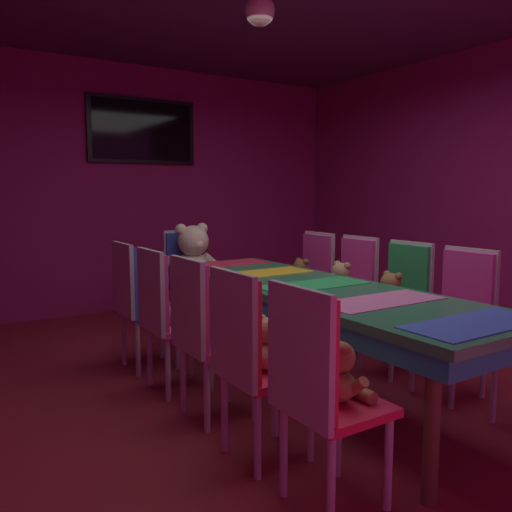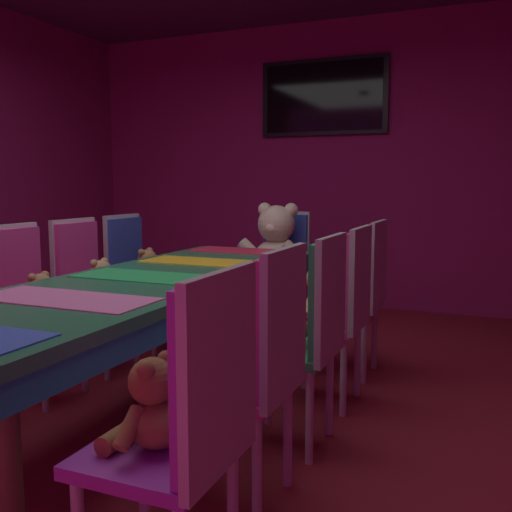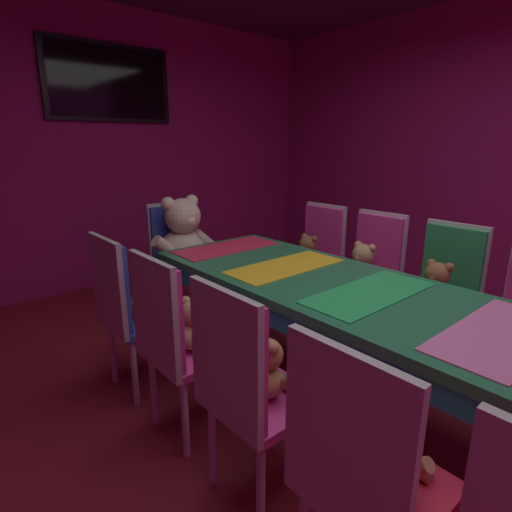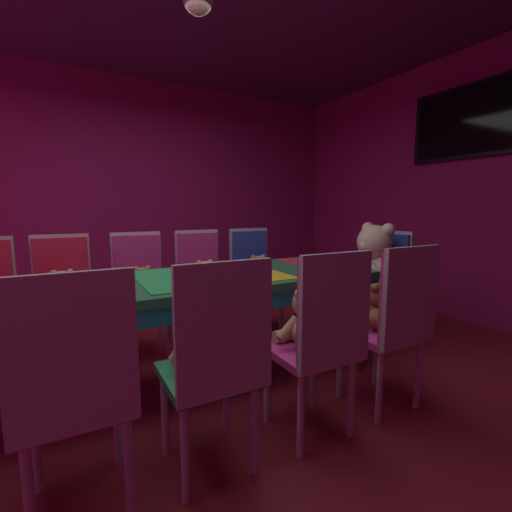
{
  "view_description": "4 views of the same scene",
  "coord_description": "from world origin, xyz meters",
  "px_view_note": "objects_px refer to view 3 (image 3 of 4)",
  "views": [
    {
      "loc": [
        -2.18,
        -2.7,
        1.36
      ],
      "look_at": [
        0.18,
        0.99,
        0.82
      ],
      "focal_mm": 36.67,
      "sensor_mm": 36.0,
      "label": 1
    },
    {
      "loc": [
        1.63,
        -2.45,
        1.21
      ],
      "look_at": [
        0.17,
        1.0,
        0.74
      ],
      "focal_mm": 40.47,
      "sensor_mm": 36.0,
      "label": 2
    },
    {
      "loc": [
        -1.72,
        -1.1,
        1.49
      ],
      "look_at": [
        0.09,
        1.0,
        0.71
      ],
      "focal_mm": 28.64,
      "sensor_mm": 36.0,
      "label": 3
    },
    {
      "loc": [
        2.19,
        -0.54,
        1.19
      ],
      "look_at": [
        -0.21,
        0.77,
        0.82
      ],
      "focal_mm": 24.86,
      "sensor_mm": 36.0,
      "label": 4
    }
  ],
  "objects_px": {
    "banquet_table": "(369,308)",
    "teddy_left_4": "(146,297)",
    "king_teddy_bear": "(184,238)",
    "wall_tv": "(109,83)",
    "chair_left_1": "(358,464)",
    "chair_left_2": "(241,378)",
    "teddy_right_2": "(436,289)",
    "teddy_left_3": "(196,327)",
    "chair_left_4": "(123,300)",
    "chair_right_3": "(373,264)",
    "teddy_left_2": "(268,371)",
    "throne_chair": "(175,247)",
    "chair_right_4": "(319,250)",
    "teddy_right_3": "(362,268)",
    "teddy_left_1": "(385,446)",
    "chair_right_2": "(447,283)",
    "chair_left_3": "(171,332)",
    "teddy_right_4": "(307,255)"
  },
  "relations": [
    {
      "from": "chair_right_2",
      "to": "teddy_left_2",
      "type": "bearing_deg",
      "value": -0.25
    },
    {
      "from": "teddy_right_2",
      "to": "teddy_right_4",
      "type": "relative_size",
      "value": 1.06
    },
    {
      "from": "wall_tv",
      "to": "chair_left_2",
      "type": "bearing_deg",
      "value": -105.26
    },
    {
      "from": "teddy_right_2",
      "to": "banquet_table",
      "type": "bearing_deg",
      "value": -0.3
    },
    {
      "from": "chair_left_3",
      "to": "teddy_left_3",
      "type": "xyz_separation_m",
      "value": [
        0.14,
        0.0,
        -0.02
      ]
    },
    {
      "from": "chair_right_4",
      "to": "teddy_left_1",
      "type": "bearing_deg",
      "value": 46.0
    },
    {
      "from": "chair_left_4",
      "to": "chair_left_3",
      "type": "bearing_deg",
      "value": -89.22
    },
    {
      "from": "teddy_left_3",
      "to": "teddy_left_4",
      "type": "relative_size",
      "value": 0.96
    },
    {
      "from": "teddy_right_3",
      "to": "teddy_left_4",
      "type": "bearing_deg",
      "value": -19.85
    },
    {
      "from": "chair_left_2",
      "to": "chair_left_3",
      "type": "xyz_separation_m",
      "value": [
        -0.01,
        0.54,
        0.0
      ]
    },
    {
      "from": "teddy_left_1",
      "to": "teddy_right_3",
      "type": "relative_size",
      "value": 0.87
    },
    {
      "from": "banquet_table",
      "to": "teddy_left_3",
      "type": "distance_m",
      "value": 0.9
    },
    {
      "from": "chair_right_4",
      "to": "king_teddy_bear",
      "type": "bearing_deg",
      "value": -39.65
    },
    {
      "from": "teddy_left_3",
      "to": "teddy_left_4",
      "type": "xyz_separation_m",
      "value": [
        -0.01,
        0.54,
        0.0
      ]
    },
    {
      "from": "chair_right_4",
      "to": "teddy_right_4",
      "type": "xyz_separation_m",
      "value": [
        -0.14,
        0.0,
        -0.01
      ]
    },
    {
      "from": "chair_right_3",
      "to": "wall_tv",
      "type": "distance_m",
      "value": 3.06
    },
    {
      "from": "banquet_table",
      "to": "chair_left_1",
      "type": "relative_size",
      "value": 2.93
    },
    {
      "from": "teddy_left_3",
      "to": "teddy_left_1",
      "type": "bearing_deg",
      "value": -90.79
    },
    {
      "from": "banquet_table",
      "to": "teddy_left_1",
      "type": "height_order",
      "value": "banquet_table"
    },
    {
      "from": "teddy_right_3",
      "to": "throne_chair",
      "type": "bearing_deg",
      "value": -62.65
    },
    {
      "from": "chair_right_3",
      "to": "chair_left_2",
      "type": "bearing_deg",
      "value": 17.81
    },
    {
      "from": "teddy_left_2",
      "to": "chair_right_4",
      "type": "xyz_separation_m",
      "value": [
        1.58,
        1.09,
        0.03
      ]
    },
    {
      "from": "chair_left_4",
      "to": "chair_right_4",
      "type": "xyz_separation_m",
      "value": [
        1.74,
        0.01,
        0.0
      ]
    },
    {
      "from": "teddy_left_2",
      "to": "throne_chair",
      "type": "xyz_separation_m",
      "value": [
        0.7,
        1.98,
        0.03
      ]
    },
    {
      "from": "chair_right_3",
      "to": "throne_chair",
      "type": "relative_size",
      "value": 1.0
    },
    {
      "from": "chair_left_4",
      "to": "king_teddy_bear",
      "type": "xyz_separation_m",
      "value": [
        0.86,
        0.73,
        0.12
      ]
    },
    {
      "from": "chair_left_3",
      "to": "king_teddy_bear",
      "type": "bearing_deg",
      "value": 56.21
    },
    {
      "from": "teddy_left_1",
      "to": "teddy_right_2",
      "type": "bearing_deg",
      "value": 21.0
    },
    {
      "from": "teddy_right_2",
      "to": "chair_right_3",
      "type": "relative_size",
      "value": 0.33
    },
    {
      "from": "chair_right_2",
      "to": "chair_left_2",
      "type": "bearing_deg",
      "value": -0.23
    },
    {
      "from": "king_teddy_bear",
      "to": "wall_tv",
      "type": "xyz_separation_m",
      "value": [
        0.0,
        1.29,
        1.34
      ]
    },
    {
      "from": "teddy_left_1",
      "to": "chair_right_2",
      "type": "relative_size",
      "value": 0.3
    },
    {
      "from": "chair_left_3",
      "to": "teddy_right_3",
      "type": "relative_size",
      "value": 2.88
    },
    {
      "from": "banquet_table",
      "to": "chair_left_1",
      "type": "distance_m",
      "value": 1.04
    },
    {
      "from": "chair_left_1",
      "to": "throne_chair",
      "type": "relative_size",
      "value": 1.0
    },
    {
      "from": "chair_right_2",
      "to": "king_teddy_bear",
      "type": "relative_size",
      "value": 1.55
    },
    {
      "from": "chair_left_1",
      "to": "chair_left_2",
      "type": "xyz_separation_m",
      "value": [
        0.02,
        0.57,
        0.0
      ]
    },
    {
      "from": "chair_left_4",
      "to": "chair_right_3",
      "type": "height_order",
      "value": "same"
    },
    {
      "from": "teddy_right_3",
      "to": "wall_tv",
      "type": "relative_size",
      "value": 0.27
    },
    {
      "from": "teddy_left_4",
      "to": "teddy_right_3",
      "type": "relative_size",
      "value": 0.88
    },
    {
      "from": "banquet_table",
      "to": "teddy_left_4",
      "type": "xyz_separation_m",
      "value": [
        -0.72,
        1.09,
        -0.08
      ]
    },
    {
      "from": "teddy_left_1",
      "to": "chair_left_2",
      "type": "height_order",
      "value": "chair_left_2"
    },
    {
      "from": "chair_left_2",
      "to": "throne_chair",
      "type": "bearing_deg",
      "value": 66.88
    },
    {
      "from": "teddy_right_3",
      "to": "throne_chair",
      "type": "xyz_separation_m",
      "value": [
        -0.74,
        1.43,
        -0.0
      ]
    },
    {
      "from": "chair_left_4",
      "to": "throne_chair",
      "type": "relative_size",
      "value": 1.0
    },
    {
      "from": "chair_left_1",
      "to": "chair_left_4",
      "type": "xyz_separation_m",
      "value": [
        0.01,
        1.65,
        0.0
      ]
    },
    {
      "from": "teddy_left_1",
      "to": "chair_right_2",
      "type": "height_order",
      "value": "chair_right_2"
    },
    {
      "from": "teddy_left_3",
      "to": "chair_left_4",
      "type": "relative_size",
      "value": 0.3
    },
    {
      "from": "teddy_left_4",
      "to": "chair_right_2",
      "type": "xyz_separation_m",
      "value": [
        1.6,
        -1.09,
        0.02
      ]
    },
    {
      "from": "teddy_left_2",
      "to": "chair_right_4",
      "type": "height_order",
      "value": "chair_right_4"
    }
  ]
}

